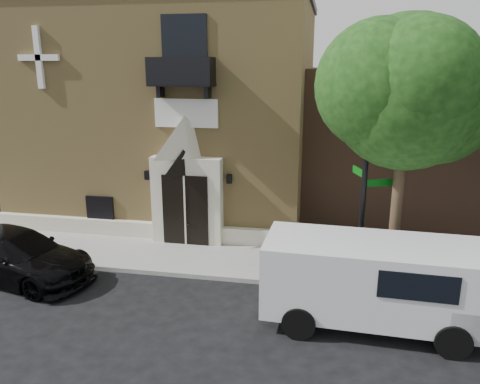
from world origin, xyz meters
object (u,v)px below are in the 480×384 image
(fire_hydrant, at_px, (403,276))
(black_sedan, at_px, (15,255))
(dumpster, at_px, (440,267))
(cargo_van, at_px, (382,281))
(pedestrian_near, at_px, (291,244))
(street_sign, at_px, (364,186))

(fire_hydrant, bearing_deg, black_sedan, -174.47)
(dumpster, bearing_deg, fire_hydrant, -159.53)
(cargo_van, bearing_deg, pedestrian_near, 133.53)
(pedestrian_near, bearing_deg, cargo_van, 100.73)
(cargo_van, bearing_deg, street_sign, 102.74)
(pedestrian_near, bearing_deg, street_sign, 134.06)
(cargo_van, distance_m, pedestrian_near, 3.86)
(cargo_van, height_order, pedestrian_near, cargo_van)
(cargo_van, xyz_separation_m, fire_hydrant, (0.83, 1.94, -0.69))
(black_sedan, xyz_separation_m, dumpster, (12.95, 1.53, -0.02))
(dumpster, xyz_separation_m, pedestrian_near, (-4.45, 0.57, 0.19))
(fire_hydrant, bearing_deg, pedestrian_near, 164.16)
(black_sedan, bearing_deg, street_sign, -69.53)
(street_sign, bearing_deg, pedestrian_near, 145.26)
(fire_hydrant, xyz_separation_m, pedestrian_near, (-3.37, 0.95, 0.37))
(street_sign, bearing_deg, cargo_van, -98.86)
(black_sedan, relative_size, fire_hydrant, 6.13)
(black_sedan, distance_m, street_sign, 10.98)
(dumpster, relative_size, pedestrian_near, 1.17)
(dumpster, bearing_deg, pedestrian_near, 173.77)
(street_sign, distance_m, pedestrian_near, 3.10)
(fire_hydrant, distance_m, pedestrian_near, 3.52)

